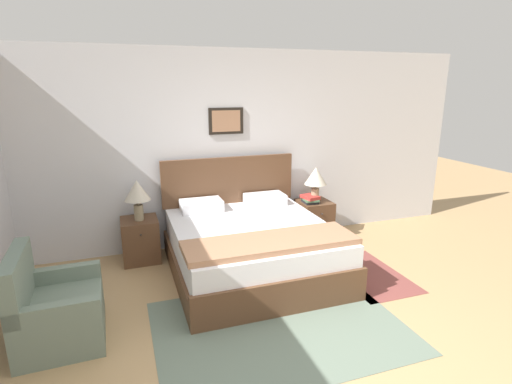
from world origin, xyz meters
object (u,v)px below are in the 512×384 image
at_px(nightstand_by_door, 314,219).
at_px(table_lamp_near_window, 137,192).
at_px(table_lamp_by_door, 316,178).
at_px(nightstand_near_window, 141,240).
at_px(bed, 251,246).
at_px(armchair, 55,311).

distance_m(nightstand_by_door, table_lamp_near_window, 2.48).
height_order(table_lamp_near_window, table_lamp_by_door, same).
height_order(nightstand_near_window, table_lamp_by_door, table_lamp_by_door).
bearing_deg(nightstand_near_window, nightstand_by_door, 0.00).
bearing_deg(bed, table_lamp_by_door, 31.39).
xyz_separation_m(bed, table_lamp_by_door, (1.19, 0.73, 0.57)).
distance_m(bed, table_lamp_near_window, 1.51).
bearing_deg(nightstand_near_window, bed, -32.03).
relative_size(bed, table_lamp_near_window, 3.95).
relative_size(bed, nightstand_near_window, 3.66).
bearing_deg(bed, nightstand_by_door, 32.03).
relative_size(armchair, table_lamp_by_door, 1.67).
height_order(bed, armchair, bed).
distance_m(bed, armchair, 2.12).
bearing_deg(nightstand_by_door, table_lamp_by_door, -118.35).
xyz_separation_m(armchair, table_lamp_by_door, (3.19, 1.41, 0.62)).
bearing_deg(bed, armchair, -161.01).
xyz_separation_m(nightstand_near_window, nightstand_by_door, (2.41, 0.00, 0.00)).
xyz_separation_m(armchair, nightstand_by_door, (3.20, 1.44, -0.01)).
bearing_deg(armchair, table_lamp_by_door, 112.27).
bearing_deg(table_lamp_near_window, table_lamp_by_door, 0.00).
bearing_deg(table_lamp_by_door, armchair, -156.08).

